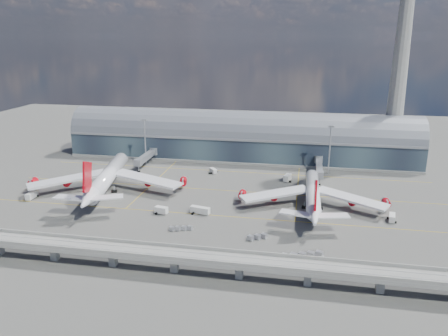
% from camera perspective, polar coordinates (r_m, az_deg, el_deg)
% --- Properties ---
extents(ground, '(500.00, 500.00, 0.00)m').
position_cam_1_polar(ground, '(186.07, -1.52, -4.96)').
color(ground, '#474744').
rests_on(ground, ground).
extents(taxi_lines, '(200.00, 80.12, 0.01)m').
position_cam_1_polar(taxi_lines, '(206.34, -0.22, -2.72)').
color(taxi_lines, gold).
rests_on(taxi_lines, ground).
extents(terminal, '(200.00, 30.00, 28.00)m').
position_cam_1_polar(terminal, '(256.13, 2.15, 3.79)').
color(terminal, '#212A37').
rests_on(terminal, ground).
extents(control_tower, '(19.00, 19.00, 103.00)m').
position_cam_1_polar(control_tower, '(256.96, 21.95, 11.76)').
color(control_tower, gray).
rests_on(control_tower, ground).
extents(guideway, '(220.00, 8.50, 7.20)m').
position_cam_1_polar(guideway, '(135.56, -6.53, -11.34)').
color(guideway, gray).
rests_on(guideway, ground).
extents(floodlight_mast_left, '(3.00, 0.70, 25.70)m').
position_cam_1_polar(floodlight_mast_left, '(246.40, -10.26, 3.56)').
color(floodlight_mast_left, gray).
rests_on(floodlight_mast_left, ground).
extents(floodlight_mast_right, '(3.00, 0.70, 25.70)m').
position_cam_1_polar(floodlight_mast_right, '(230.94, 13.65, 2.46)').
color(floodlight_mast_right, gray).
rests_on(floodlight_mast_right, ground).
extents(airliner_left, '(73.04, 76.91, 23.57)m').
position_cam_1_polar(airliner_left, '(207.99, -15.07, -1.20)').
color(airliner_left, white).
rests_on(airliner_left, ground).
extents(airliner_right, '(63.07, 65.90, 20.95)m').
position_cam_1_polar(airliner_right, '(186.52, 11.51, -3.46)').
color(airliner_right, white).
rests_on(airliner_right, ground).
extents(jet_bridge_left, '(4.40, 28.00, 7.25)m').
position_cam_1_polar(jet_bridge_left, '(246.28, -10.03, 1.53)').
color(jet_bridge_left, gray).
rests_on(jet_bridge_left, ground).
extents(jet_bridge_right, '(4.40, 32.00, 7.25)m').
position_cam_1_polar(jet_bridge_right, '(229.22, 12.31, 0.25)').
color(jet_bridge_right, gray).
rests_on(jet_bridge_right, ground).
extents(service_truck_0, '(3.03, 7.42, 3.01)m').
position_cam_1_polar(service_truck_0, '(211.62, -23.82, -3.26)').
color(service_truck_0, silver).
rests_on(service_truck_0, ground).
extents(service_truck_1, '(5.57, 3.39, 3.02)m').
position_cam_1_polar(service_truck_1, '(179.17, -8.19, -5.49)').
color(service_truck_1, silver).
rests_on(service_truck_1, ground).
extents(service_truck_2, '(8.46, 4.07, 2.95)m').
position_cam_1_polar(service_truck_2, '(177.68, -3.14, -5.53)').
color(service_truck_2, silver).
rests_on(service_truck_2, ground).
extents(service_truck_3, '(3.15, 5.99, 2.75)m').
position_cam_1_polar(service_truck_3, '(182.81, 21.09, -6.08)').
color(service_truck_3, silver).
rests_on(service_truck_3, ground).
extents(service_truck_4, '(4.12, 6.20, 3.30)m').
position_cam_1_polar(service_truck_4, '(218.83, 8.29, -1.29)').
color(service_truck_4, silver).
rests_on(service_truck_4, ground).
extents(service_truck_5, '(4.94, 5.60, 2.63)m').
position_cam_1_polar(service_truck_5, '(228.97, -1.41, -0.38)').
color(service_truck_5, silver).
rests_on(service_truck_5, ground).
extents(cargo_train_0, '(8.91, 3.98, 1.48)m').
position_cam_1_polar(cargo_train_0, '(163.95, -5.66, -7.86)').
color(cargo_train_0, gray).
rests_on(cargo_train_0, ground).
extents(cargo_train_1, '(14.03, 6.63, 1.90)m').
position_cam_1_polar(cargo_train_1, '(146.25, 10.17, -11.18)').
color(cargo_train_1, gray).
rests_on(cargo_train_1, ground).
extents(cargo_train_2, '(7.42, 5.05, 1.70)m').
position_cam_1_polar(cargo_train_2, '(156.79, 4.39, -8.99)').
color(cargo_train_2, gray).
rests_on(cargo_train_2, ground).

